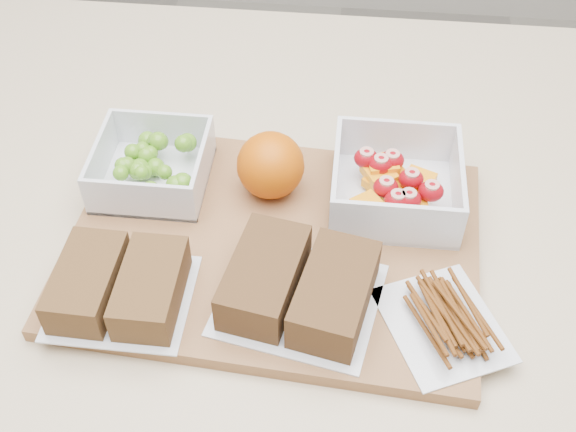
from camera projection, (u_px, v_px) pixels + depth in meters
name	position (u px, v px, depth m)	size (l,w,h in m)	color
cutting_board	(273.00, 246.00, 0.75)	(0.42, 0.30, 0.02)	#8D603A
grape_container	(154.00, 165.00, 0.79)	(0.12, 0.12, 0.05)	silver
fruit_container	(395.00, 185.00, 0.77)	(0.13, 0.13, 0.06)	silver
orange	(271.00, 165.00, 0.77)	(0.07, 0.07, 0.07)	#C85404
sandwich_bag_left	(119.00, 286.00, 0.68)	(0.13, 0.12, 0.04)	silver
sandwich_bag_center	(299.00, 286.00, 0.68)	(0.17, 0.16, 0.05)	silver
pretzel_bag	(444.00, 317.00, 0.66)	(0.14, 0.15, 0.03)	silver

